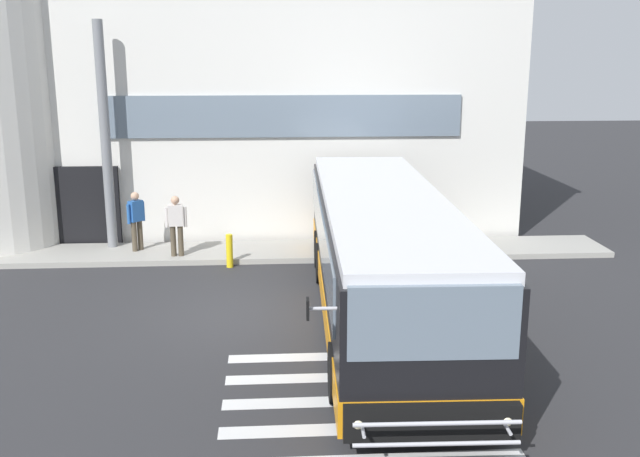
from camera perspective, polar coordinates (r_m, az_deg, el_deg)
name	(u,v)px	position (r m, az deg, el deg)	size (l,w,h in m)	color
ground_plane	(244,314)	(15.93, -6.07, -6.80)	(80.00, 90.00, 0.02)	#2B2B2D
bay_paint_stripes	(357,401)	(12.14, 2.92, -13.50)	(4.40, 3.96, 0.01)	silver
terminal_building	(234,94)	(26.51, -6.83, 10.54)	(18.19, 13.80, 8.28)	silver
boarding_curb	(250,252)	(20.47, -5.58, -1.87)	(20.39, 2.00, 0.15)	#9E9B93
entry_support_column	(105,137)	(20.96, -16.69, 6.99)	(0.28, 0.28, 6.31)	slate
bus_main_foreground	(382,258)	(15.31, 4.95, -2.32)	(3.33, 11.89, 2.70)	black
passenger_near_column	(136,218)	(20.69, -14.40, 0.80)	(0.43, 0.46, 1.68)	#4C4233
passenger_by_doorway	(176,221)	(19.91, -11.36, 0.56)	(0.59, 0.40, 1.68)	#4C4233
safety_bollard_yellow	(229,251)	(19.24, -7.20, -1.77)	(0.18, 0.18, 0.90)	yellow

